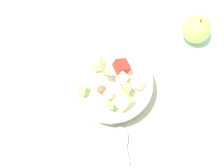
% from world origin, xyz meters
% --- Properties ---
extents(ground_plane, '(2.40, 2.40, 0.00)m').
position_xyz_m(ground_plane, '(0.00, 0.00, 0.00)').
color(ground_plane, silver).
extents(placemat, '(0.43, 0.33, 0.01)m').
position_xyz_m(placemat, '(0.00, 0.00, 0.00)').
color(placemat, '#BCB299').
rests_on(placemat, ground_plane).
extents(salad_bowl, '(0.21, 0.21, 0.11)m').
position_xyz_m(salad_bowl, '(0.02, 0.01, 0.04)').
color(salad_bowl, white).
rests_on(salad_bowl, placemat).
extents(serving_spoon, '(0.20, 0.06, 0.01)m').
position_xyz_m(serving_spoon, '(0.18, -0.02, 0.01)').
color(serving_spoon, '#B7B7BC').
rests_on(serving_spoon, placemat).
extents(whole_apple, '(0.08, 0.08, 0.09)m').
position_xyz_m(whole_apple, '(-0.06, 0.28, 0.04)').
color(whole_apple, '#9EC656').
rests_on(whole_apple, ground_plane).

